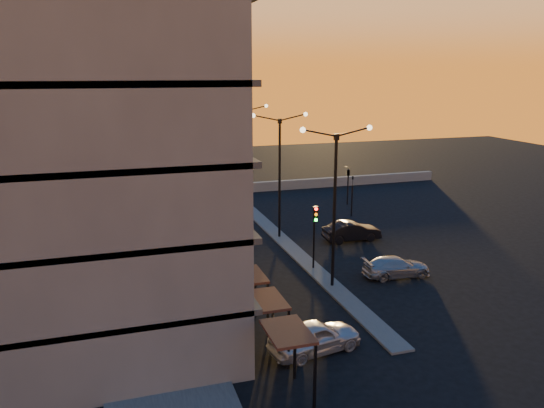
{
  "coord_description": "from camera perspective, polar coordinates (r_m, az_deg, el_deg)",
  "views": [
    {
      "loc": [
        -12.18,
        -26.84,
        12.44
      ],
      "look_at": [
        -1.94,
        5.71,
        3.85
      ],
      "focal_mm": 35.0,
      "sensor_mm": 36.0,
      "label": 1
    }
  ],
  "objects": [
    {
      "name": "car_wagon",
      "position": [
        34.04,
        13.24,
        -6.59
      ],
      "size": [
        4.37,
        2.02,
        1.24
      ],
      "primitive_type": "imported",
      "rotation": [
        0.0,
        0.0,
        1.5
      ],
      "color": "#9C9FA3",
      "rests_on": "ground"
    },
    {
      "name": "traffic_light_main",
      "position": [
        33.5,
        4.64,
        -2.49
      ],
      "size": [
        0.28,
        0.44,
        4.25
      ],
      "color": "black",
      "rests_on": "ground"
    },
    {
      "name": "median",
      "position": [
        40.73,
        0.8,
        -3.57
      ],
      "size": [
        1.2,
        36.0,
        0.12
      ],
      "primitive_type": "cube",
      "color": "#4A4A48",
      "rests_on": "ground"
    },
    {
      "name": "streetlamp_near",
      "position": [
        30.26,
        6.77,
        0.94
      ],
      "size": [
        4.32,
        0.32,
        9.51
      ],
      "color": "black",
      "rests_on": "ground"
    },
    {
      "name": "sidewalk_west",
      "position": [
        33.28,
        -13.43,
        -8.13
      ],
      "size": [
        5.0,
        40.0,
        0.12
      ],
      "primitive_type": "cube",
      "color": "#4A4A48",
      "rests_on": "ground"
    },
    {
      "name": "signal_east_b",
      "position": [
        50.68,
        8.21,
        3.35
      ],
      "size": [
        0.42,
        1.99,
        3.6
      ],
      "color": "black",
      "rests_on": "ground"
    },
    {
      "name": "signal_east_a",
      "position": [
        46.75,
        8.61,
        0.97
      ],
      "size": [
        0.13,
        0.16,
        3.6
      ],
      "color": "black",
      "rests_on": "ground"
    },
    {
      "name": "car_hatchback",
      "position": [
        24.84,
        4.62,
        -14.03
      ],
      "size": [
        4.59,
        2.51,
        1.48
      ],
      "primitive_type": "imported",
      "rotation": [
        0.0,
        0.0,
        1.75
      ],
      "color": "#B5B6BD",
      "rests_on": "ground"
    },
    {
      "name": "streetlamp_far",
      "position": [
        48.88,
        -2.87,
        6.05
      ],
      "size": [
        4.32,
        0.32,
        9.51
      ],
      "color": "black",
      "rests_on": "ground"
    },
    {
      "name": "parapet",
      "position": [
        56.0,
        -2.38,
        1.8
      ],
      "size": [
        44.0,
        0.5,
        1.0
      ],
      "primitive_type": "cube",
      "color": "slate",
      "rests_on": "ground"
    },
    {
      "name": "car_sedan",
      "position": [
        40.36,
        8.58,
        -2.93
      ],
      "size": [
        4.39,
        1.59,
        1.44
      ],
      "primitive_type": "imported",
      "rotation": [
        0.0,
        0.0,
        1.55
      ],
      "color": "black",
      "rests_on": "ground"
    },
    {
      "name": "streetlamp_mid",
      "position": [
        39.4,
        0.83,
        4.11
      ],
      "size": [
        4.32,
        0.32,
        9.51
      ],
      "color": "black",
      "rests_on": "ground"
    },
    {
      "name": "building",
      "position": [
        26.94,
        -21.83,
        12.01
      ],
      "size": [
        14.35,
        17.08,
        25.0
      ],
      "color": "#68625C",
      "rests_on": "ground"
    },
    {
      "name": "ground",
      "position": [
        31.99,
        6.48,
        -8.85
      ],
      "size": [
        120.0,
        120.0,
        0.0
      ],
      "primitive_type": "plane",
      "color": "black",
      "rests_on": "ground"
    }
  ]
}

